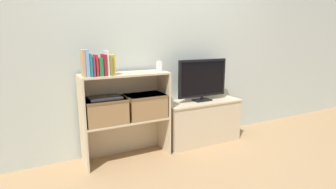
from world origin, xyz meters
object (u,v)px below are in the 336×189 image
book_skyblue (86,63)px  laptop (105,98)px  storage_basket_right (145,105)px  book_crimson (96,65)px  book_olive (110,65)px  tv (203,79)px  book_ivory (107,63)px  book_plum (93,66)px  tv_stand (201,121)px  book_mustard (112,65)px  book_tan (83,63)px  book_maroon (104,65)px  storage_basket_left (105,110)px  book_forest (100,67)px  baby_monitor (159,66)px  book_teal (90,65)px

book_skyblue → laptop: (0.17, 0.05, -0.36)m
book_skyblue → storage_basket_right: bearing=4.6°
book_crimson → book_olive: bearing=-0.0°
tv → book_ivory: 1.22m
tv → book_crimson: 1.32m
book_plum → book_skyblue: bearing=180.0°
tv_stand → book_olive: size_ratio=5.27×
storage_basket_right → book_mustard: bearing=-172.2°
book_crimson → book_ivory: bearing=-0.0°
book_tan → book_skyblue: 0.03m
book_mustard → book_maroon: bearing=180.0°
book_mustard → laptop: 0.35m
book_tan → book_crimson: size_ratio=1.24×
storage_basket_left → book_forest: bearing=-130.7°
baby_monitor → storage_basket_right: size_ratio=0.34×
laptop → book_mustard: bearing=-31.6°
book_maroon → book_mustard: size_ratio=1.03×
book_tan → baby_monitor: size_ratio=1.78×
baby_monitor → tv: bearing=1.6°
book_teal → book_maroon: (0.13, 0.00, -0.00)m
book_crimson → book_forest: book_crimson is taller
book_tan → storage_basket_left: bearing=13.9°
storage_basket_right → baby_monitor: bearing=4.8°
book_forest → book_mustard: book_mustard is taller
book_crimson → book_forest: 0.04m
book_tan → book_mustard: size_ratio=1.26×
book_plum → baby_monitor: (0.73, 0.06, -0.04)m
tv_stand → book_plum: size_ratio=5.31×
book_maroon → storage_basket_left: (0.00, 0.05, -0.46)m
storage_basket_left → tv_stand: bearing=1.6°
book_crimson → book_olive: 0.13m
book_ivory → book_tan: bearing=180.0°
book_tan → book_olive: (0.25, 0.00, -0.03)m
book_forest → baby_monitor: 0.66m
book_plum → storage_basket_left: bearing=24.0°
tv → book_forest: bearing=-176.3°
book_crimson → tv_stand: bearing=3.7°
book_mustard → laptop: book_mustard is taller
book_mustard → baby_monitor: bearing=6.8°
book_ivory → baby_monitor: book_ivory is taller
tv_stand → baby_monitor: (-0.59, -0.02, 0.73)m
book_forest → laptop: size_ratio=0.54×
baby_monitor → book_ivory: bearing=-173.8°
book_olive → storage_basket_left: bearing=135.9°
book_maroon → book_olive: (0.05, 0.00, -0.01)m
book_plum → book_crimson: bearing=0.0°
book_skyblue → book_teal: book_skyblue is taller
laptop → tv_stand: bearing=1.6°
book_skyblue → book_ivory: 0.19m
book_ivory → storage_basket_left: size_ratio=0.57×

